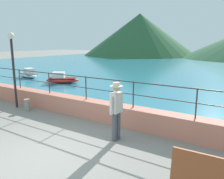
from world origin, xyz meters
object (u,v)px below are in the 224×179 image
Objects in this scene: person_walking at (116,108)px; boat_1 at (28,74)px; lamp_post at (13,58)px; boat_2 at (62,79)px; bollard at (27,105)px.

person_walking reaches higher than boat_1.
lamp_post is at bearing -40.43° from boat_1.
boat_2 is at bearing 144.29° from person_walking.
lamp_post is (-5.58, 0.52, 1.22)m from person_walking.
person_walking reaches higher than bollard.
person_walking is 0.73× the size of boat_2.
boat_2 is (4.10, -0.34, 0.00)m from boat_1.
bollard is at bearing -57.87° from boat_2.
lamp_post reaches higher than bollard.
person_walking is 10.09m from boat_2.
boat_2 is at bearing 115.78° from lamp_post.
bollard is at bearing -37.53° from boat_1.
person_walking is 0.72× the size of boat_1.
lamp_post is 8.98m from boat_1.
person_walking is at bearing -5.37° from bollard.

